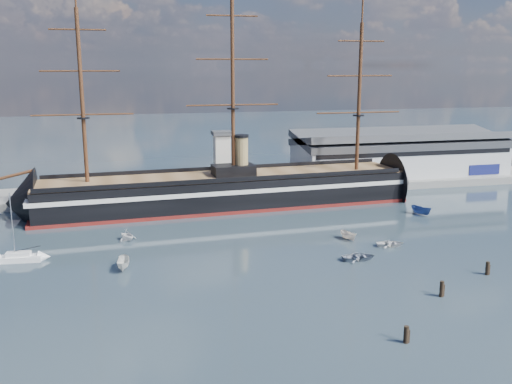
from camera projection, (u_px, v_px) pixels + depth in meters
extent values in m
plane|color=#22333E|center=(237.00, 229.00, 119.71)|extent=(600.00, 600.00, 0.00)
cube|color=slate|center=(246.00, 191.00, 156.16)|extent=(180.00, 18.00, 2.00)
cube|color=#B7BABC|center=(400.00, 157.00, 169.66)|extent=(62.00, 20.00, 10.00)
cube|color=#3F4247|center=(401.00, 138.00, 168.44)|extent=(63.00, 21.00, 2.00)
cube|color=silver|center=(222.00, 161.00, 149.73)|extent=(4.00, 4.00, 14.00)
cube|color=#3F4247|center=(222.00, 133.00, 148.10)|extent=(5.00, 5.00, 1.00)
cube|color=black|center=(226.00, 191.00, 138.11)|extent=(88.69, 20.40, 7.00)
cube|color=silver|center=(225.00, 186.00, 137.85)|extent=(90.70, 20.74, 1.00)
cube|color=maroon|center=(226.00, 205.00, 138.90)|extent=(90.70, 20.70, 0.90)
cone|color=black|center=(21.00, 203.00, 127.30)|extent=(14.77, 16.36, 15.68)
cone|color=black|center=(400.00, 183.00, 149.05)|extent=(11.77, 16.21, 15.68)
cube|color=brown|center=(225.00, 176.00, 137.33)|extent=(88.63, 19.12, 0.40)
cube|color=black|center=(233.00, 170.00, 137.49)|extent=(10.29, 6.49, 2.50)
cylinder|color=#9B8351|center=(241.00, 155.00, 137.20)|extent=(3.20, 3.20, 9.00)
cylinder|color=#381E0F|center=(82.00, 97.00, 125.67)|extent=(0.90, 0.90, 38.00)
cylinder|color=#381E0F|center=(233.00, 87.00, 133.19)|extent=(0.90, 0.90, 42.00)
cylinder|color=#381E0F|center=(359.00, 98.00, 141.33)|extent=(0.90, 0.90, 36.00)
cube|color=white|center=(19.00, 259.00, 100.00)|extent=(7.91, 2.96, 1.03)
cube|color=white|center=(18.00, 254.00, 99.83)|extent=(4.26, 2.02, 0.82)
cylinder|color=#B2B2B7|center=(12.00, 225.00, 98.54)|extent=(0.16, 0.16, 11.34)
imported|color=silver|center=(124.00, 270.00, 96.20)|extent=(6.39, 2.90, 2.48)
imported|color=gray|center=(359.00, 260.00, 100.86)|extent=(1.66, 3.82, 1.75)
imported|color=silver|center=(348.00, 240.00, 112.58)|extent=(5.49, 3.17, 2.07)
imported|color=white|center=(127.00, 240.00, 112.25)|extent=(7.14, 5.91, 2.43)
imported|color=silver|center=(390.00, 246.00, 108.57)|extent=(1.81, 3.45, 1.53)
imported|color=#324B8B|center=(421.00, 215.00, 131.49)|extent=(6.75, 4.57, 2.54)
cylinder|color=black|center=(406.00, 343.00, 70.75)|extent=(0.64, 0.64, 2.95)
cylinder|color=black|center=(441.00, 297.00, 84.92)|extent=(0.64, 0.64, 3.15)
cylinder|color=black|center=(487.00, 275.00, 93.82)|extent=(0.64, 0.64, 2.94)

